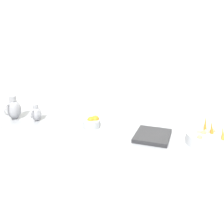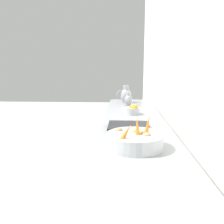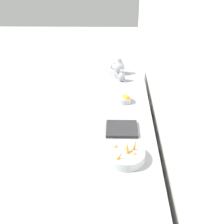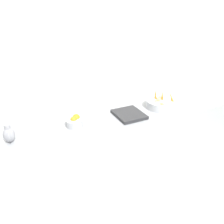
% 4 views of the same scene
% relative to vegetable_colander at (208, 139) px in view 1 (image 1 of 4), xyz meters
% --- Properties ---
extents(tile_wall_left, '(0.10, 8.09, 3.00)m').
position_rel_vegetable_colander_xyz_m(tile_wall_left, '(-0.44, -0.11, 0.53)').
color(tile_wall_left, white).
rests_on(tile_wall_left, ground_plane).
extents(prep_counter, '(0.61, 3.34, 0.92)m').
position_rel_vegetable_colander_xyz_m(prep_counter, '(-0.02, -0.61, -0.51)').
color(prep_counter, gray).
rests_on(prep_counter, ground_plane).
extents(vegetable_colander, '(0.36, 0.36, 0.21)m').
position_rel_vegetable_colander_xyz_m(vegetable_colander, '(0.00, 0.00, 0.00)').
color(vegetable_colander, '#ADAFB5').
rests_on(vegetable_colander, prep_counter).
extents(orange_bowl, '(0.17, 0.17, 0.11)m').
position_rel_vegetable_colander_xyz_m(orange_bowl, '(-0.02, -1.07, -0.00)').
color(orange_bowl, '#9EA0A5').
rests_on(orange_bowl, prep_counter).
extents(metal_pitcher_tall, '(0.21, 0.15, 0.25)m').
position_rel_vegetable_colander_xyz_m(metal_pitcher_tall, '(0.04, -1.95, 0.06)').
color(metal_pitcher_tall, gray).
rests_on(metal_pitcher_tall, prep_counter).
extents(metal_pitcher_short, '(0.15, 0.11, 0.18)m').
position_rel_vegetable_colander_xyz_m(metal_pitcher_short, '(0.01, -1.69, 0.03)').
color(metal_pitcher_short, gray).
rests_on(metal_pitcher_short, prep_counter).
extents(counter_sink_basin, '(0.34, 0.30, 0.04)m').
position_rel_vegetable_colander_xyz_m(counter_sink_basin, '(0.03, -0.46, -0.03)').
color(counter_sink_basin, '#232326').
rests_on(counter_sink_basin, prep_counter).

